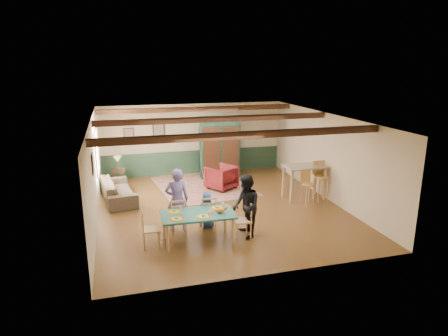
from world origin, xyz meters
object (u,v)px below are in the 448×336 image
object	(u,v)px
dining_table	(198,228)
armoire	(220,148)
end_table	(119,177)
dining_chair_end_left	(151,228)
armchair	(221,177)
sofa	(118,190)
dining_chair_far_right	(208,212)
person_woman	(246,206)
counter_table	(304,182)
bar_stool_left	(308,188)
dining_chair_far_left	(178,215)
cat	(220,210)
bar_stool_right	(321,181)
dining_chair_end_right	(242,220)
person_man	(177,200)
table_lamp	(118,163)
person_child	(207,210)

from	to	relation	value
dining_table	armoire	world-z (taller)	armoire
end_table	dining_chair_end_left	bearing A→B (deg)	-83.09
armchair	sofa	world-z (taller)	armchair
dining_chair_far_right	dining_chair_end_left	world-z (taller)	same
person_woman	counter_table	world-z (taller)	person_woman
bar_stool_left	armoire	bearing A→B (deg)	111.22
dining_chair_end_left	counter_table	bearing A→B (deg)	-65.19
dining_chair_far_left	armoire	bearing A→B (deg)	-115.44
cat	bar_stool_right	bearing A→B (deg)	29.52
sofa	end_table	world-z (taller)	sofa
dining_chair_far_right	counter_table	bearing A→B (deg)	-155.23
end_table	bar_stool_right	xyz separation A→B (m)	(6.08, -3.39, 0.35)
dining_chair_end_right	sofa	xyz separation A→B (m)	(-2.92, 3.65, -0.13)
person_woman	armchair	distance (m)	3.94
dining_chair_end_left	person_woman	bearing A→B (deg)	-90.00
person_man	cat	world-z (taller)	person_man
dining_chair_end_right	table_lamp	xyz separation A→B (m)	(-2.86, 5.34, 0.33)
dining_chair_far_right	person_child	distance (m)	0.08
cat	table_lamp	size ratio (longest dim) A/B	0.71
armchair	table_lamp	world-z (taller)	table_lamp
bar_stool_left	bar_stool_right	xyz separation A→B (m)	(0.56, 0.23, 0.11)
dining_chair_far_right	counter_table	xyz separation A→B (m)	(3.48, 1.50, 0.09)
dining_chair_far_left	dining_chair_far_right	size ratio (longest dim) A/B	1.00
dining_chair_end_right	counter_table	xyz separation A→B (m)	(2.77, 2.21, 0.09)
person_woman	armoire	xyz separation A→B (m)	(0.73, 5.30, 0.34)
table_lamp	bar_stool_left	world-z (taller)	table_lamp
sofa	dining_chair_end_left	bearing A→B (deg)	-176.47
dining_table	sofa	size ratio (longest dim) A/B	0.78
cat	armchair	size ratio (longest dim) A/B	0.39
cat	sofa	xyz separation A→B (m)	(-2.33, 3.73, -0.49)
sofa	bar_stool_left	distance (m)	5.90
person_man	armchair	distance (m)	3.70
end_table	table_lamp	bearing A→B (deg)	0.00
person_man	bar_stool_left	size ratio (longest dim) A/B	1.63
table_lamp	person_man	bearing A→B (deg)	-73.02
dining_chair_far_left	person_woman	xyz separation A→B (m)	(1.58, -0.73, 0.34)
person_man	cat	xyz separation A→B (m)	(0.90, -0.89, -0.02)
armoire	table_lamp	size ratio (longest dim) A/B	4.63
dining_chair_end_left	table_lamp	distance (m)	5.33
person_woman	bar_stool_left	xyz separation A→B (m)	(2.56, 1.72, -0.29)
dining_chair_end_right	person_child	bearing A→B (deg)	-136.85
dining_chair_far_right	end_table	size ratio (longest dim) A/B	1.71
end_table	table_lamp	world-z (taller)	table_lamp
person_child	bar_stool_left	size ratio (longest dim) A/B	0.95
dining_chair_far_left	table_lamp	world-z (taller)	table_lamp
cat	counter_table	bearing A→B (deg)	35.83
armoire	bar_stool_left	distance (m)	4.06
dining_table	armoire	xyz separation A→B (m)	(1.94, 5.27, 0.78)
table_lamp	end_table	bearing A→B (deg)	0.00
bar_stool_right	end_table	bearing A→B (deg)	148.65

